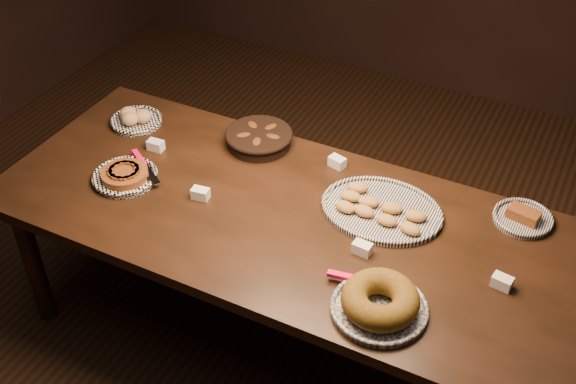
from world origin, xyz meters
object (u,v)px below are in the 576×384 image
at_px(buffet_table, 288,229).
at_px(apple_tart_plate, 125,175).
at_px(bundt_cake_plate, 380,302).
at_px(madeleine_platter, 380,209).

bearing_deg(buffet_table, apple_tart_plate, -171.71).
bearing_deg(bundt_cake_plate, buffet_table, 140.19).
xyz_separation_m(apple_tart_plate, madeleine_platter, (1.03, 0.28, -0.00)).
height_order(buffet_table, bundt_cake_plate, bundt_cake_plate).
xyz_separation_m(madeleine_platter, bundt_cake_plate, (0.18, -0.48, 0.03)).
height_order(buffet_table, madeleine_platter, madeleine_platter).
xyz_separation_m(buffet_table, apple_tart_plate, (-0.71, -0.10, 0.09)).
relative_size(madeleine_platter, bundt_cake_plate, 1.25).
height_order(apple_tart_plate, madeleine_platter, same).
relative_size(apple_tart_plate, madeleine_platter, 0.63).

